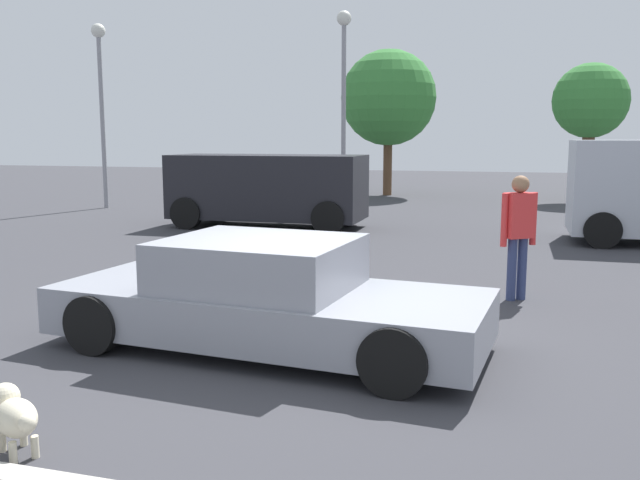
{
  "coord_description": "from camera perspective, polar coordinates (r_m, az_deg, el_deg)",
  "views": [
    {
      "loc": [
        2.16,
        -6.68,
        2.28
      ],
      "look_at": [
        -0.37,
        2.02,
        0.9
      ],
      "focal_mm": 38.0,
      "sensor_mm": 36.0,
      "label": 1
    }
  ],
  "objects": [
    {
      "name": "tree_back_left",
      "position": [
        25.99,
        21.83,
        10.73
      ],
      "size": [
        2.61,
        2.61,
        4.86
      ],
      "color": "brown",
      "rests_on": "ground_plane"
    },
    {
      "name": "light_post_far",
      "position": [
        21.1,
        2.02,
        13.66
      ],
      "size": [
        0.44,
        0.44,
        6.03
      ],
      "color": "gray",
      "rests_on": "ground_plane"
    },
    {
      "name": "pedestrian",
      "position": [
        9.83,
        16.39,
        1.14
      ],
      "size": [
        0.48,
        0.43,
        1.76
      ],
      "rotation": [
        0.0,
        0.0,
        2.2
      ],
      "color": "navy",
      "rests_on": "ground_plane"
    },
    {
      "name": "light_post_near",
      "position": [
        23.15,
        -17.99,
        12.5
      ],
      "size": [
        0.44,
        0.44,
        5.82
      ],
      "color": "gray",
      "rests_on": "ground_plane"
    },
    {
      "name": "tree_back_center",
      "position": [
        27.09,
        5.8,
        11.81
      ],
      "size": [
        3.72,
        3.72,
        5.67
      ],
      "color": "brown",
      "rests_on": "ground_plane"
    },
    {
      "name": "ground_plane",
      "position": [
        7.38,
        -1.65,
        -9.32
      ],
      "size": [
        80.0,
        80.0,
        0.0
      ],
      "primitive_type": "plane",
      "color": "#38383D"
    },
    {
      "name": "dog",
      "position": [
        5.53,
        -24.37,
        -13.19
      ],
      "size": [
        0.59,
        0.48,
        0.46
      ],
      "rotation": [
        0.0,
        0.0,
        2.56
      ],
      "color": "beige",
      "rests_on": "ground_plane"
    },
    {
      "name": "sedan_foreground",
      "position": [
        7.38,
        -4.57,
        -4.89
      ],
      "size": [
        4.82,
        2.27,
        1.2
      ],
      "rotation": [
        0.0,
        0.0,
        -0.09
      ],
      "color": "gray",
      "rests_on": "ground_plane"
    },
    {
      "name": "suv_dark",
      "position": [
        17.3,
        -4.47,
        4.43
      ],
      "size": [
        4.9,
        2.1,
        1.84
      ],
      "rotation": [
        0.0,
        0.0,
        3.15
      ],
      "color": "black",
      "rests_on": "ground_plane"
    }
  ]
}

